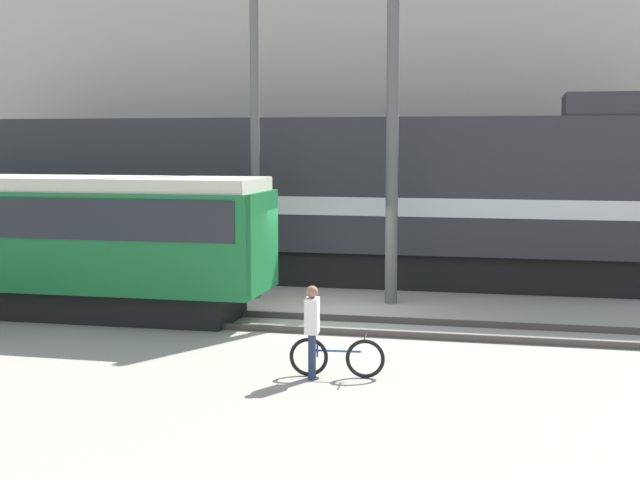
{
  "coord_description": "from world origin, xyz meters",
  "views": [
    {
      "loc": [
        4.44,
        -20.29,
        4.04
      ],
      "look_at": [
        -0.04,
        -0.61,
        1.8
      ],
      "focal_mm": 50.0,
      "sensor_mm": 36.0,
      "label": 1
    }
  ],
  "objects_px": {
    "streetcar": "(25,235)",
    "freight_locomotive": "(291,196)",
    "utility_pole_right": "(392,131)",
    "person": "(312,323)",
    "utility_pole_center": "(255,128)",
    "bicycle": "(337,358)"
  },
  "relations": [
    {
      "from": "streetcar",
      "to": "person",
      "type": "bearing_deg",
      "value": -27.97
    },
    {
      "from": "bicycle",
      "to": "utility_pole_right",
      "type": "xyz_separation_m",
      "value": [
        -0.11,
        7.21,
        3.96
      ]
    },
    {
      "from": "streetcar",
      "to": "freight_locomotive",
      "type": "bearing_deg",
      "value": 53.36
    },
    {
      "from": "freight_locomotive",
      "to": "bicycle",
      "type": "relative_size",
      "value": 13.01
    },
    {
      "from": "bicycle",
      "to": "utility_pole_center",
      "type": "relative_size",
      "value": 0.19
    },
    {
      "from": "freight_locomotive",
      "to": "person",
      "type": "height_order",
      "value": "freight_locomotive"
    },
    {
      "from": "streetcar",
      "to": "bicycle",
      "type": "xyz_separation_m",
      "value": [
        8.29,
        -4.01,
        -1.51
      ]
    },
    {
      "from": "person",
      "to": "utility_pole_center",
      "type": "distance_m",
      "value": 8.76
    },
    {
      "from": "freight_locomotive",
      "to": "utility_pole_right",
      "type": "bearing_deg",
      "value": -43.01
    },
    {
      "from": "streetcar",
      "to": "person",
      "type": "xyz_separation_m",
      "value": [
        7.9,
        -4.19,
        -0.88
      ]
    },
    {
      "from": "utility_pole_center",
      "to": "streetcar",
      "type": "bearing_deg",
      "value": -145.54
    },
    {
      "from": "streetcar",
      "to": "utility_pole_right",
      "type": "relative_size",
      "value": 1.35
    },
    {
      "from": "freight_locomotive",
      "to": "utility_pole_right",
      "type": "distance_m",
      "value": 5.03
    },
    {
      "from": "freight_locomotive",
      "to": "utility_pole_center",
      "type": "bearing_deg",
      "value": -91.72
    },
    {
      "from": "bicycle",
      "to": "utility_pole_center",
      "type": "xyz_separation_m",
      "value": [
        -3.64,
        7.21,
        4.03
      ]
    },
    {
      "from": "person",
      "to": "utility_pole_right",
      "type": "xyz_separation_m",
      "value": [
        0.28,
        7.39,
        3.33
      ]
    },
    {
      "from": "utility_pole_right",
      "to": "person",
      "type": "bearing_deg",
      "value": -92.19
    },
    {
      "from": "bicycle",
      "to": "utility_pole_right",
      "type": "height_order",
      "value": "utility_pole_right"
    },
    {
      "from": "streetcar",
      "to": "person",
      "type": "height_order",
      "value": "streetcar"
    },
    {
      "from": "bicycle",
      "to": "utility_pole_center",
      "type": "height_order",
      "value": "utility_pole_center"
    },
    {
      "from": "streetcar",
      "to": "utility_pole_center",
      "type": "height_order",
      "value": "utility_pole_center"
    },
    {
      "from": "bicycle",
      "to": "utility_pole_right",
      "type": "relative_size",
      "value": 0.19
    }
  ]
}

